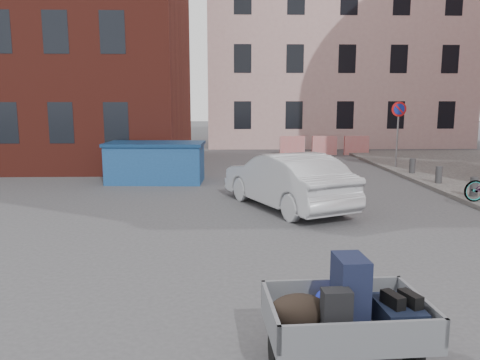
{
  "coord_description": "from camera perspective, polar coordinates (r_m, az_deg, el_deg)",
  "views": [
    {
      "loc": [
        -1.0,
        -9.34,
        2.74
      ],
      "look_at": [
        -0.69,
        0.52,
        1.1
      ],
      "focal_mm": 35.0,
      "sensor_mm": 36.0,
      "label": 1
    }
  ],
  "objects": [
    {
      "name": "building_pink",
      "position": [
        32.4,
        11.2,
        16.84
      ],
      "size": [
        16.0,
        8.0,
        14.0
      ],
      "primitive_type": "cube",
      "color": "#C29895",
      "rests_on": "ground"
    },
    {
      "name": "bollards",
      "position": [
        14.73,
        26.63,
        -0.73
      ],
      "size": [
        0.22,
        9.02,
        0.55
      ],
      "color": "#3A3A3D",
      "rests_on": "sidewalk"
    },
    {
      "name": "dumpster",
      "position": [
        16.41,
        -10.23,
        2.15
      ],
      "size": [
        3.39,
        1.87,
        1.39
      ],
      "rotation": [
        0.0,
        0.0,
        -0.05
      ],
      "color": "navy",
      "rests_on": "ground"
    },
    {
      "name": "trailer",
      "position": [
        5.08,
        12.66,
        -15.67
      ],
      "size": [
        1.66,
        1.84,
        1.2
      ],
      "rotation": [
        0.0,
        0.0,
        0.06
      ],
      "color": "black",
      "rests_on": "ground"
    },
    {
      "name": "no_parking_sign",
      "position": [
        20.1,
        18.74,
        6.88
      ],
      "size": [
        0.6,
        0.09,
        2.65
      ],
      "color": "gray",
      "rests_on": "sidewalk"
    },
    {
      "name": "ground",
      "position": [
        9.79,
        4.18,
        -6.84
      ],
      "size": [
        120.0,
        120.0,
        0.0
      ],
      "primitive_type": "plane",
      "color": "#38383A",
      "rests_on": "ground"
    },
    {
      "name": "building_brick",
      "position": [
        24.11,
        -22.4,
        18.95
      ],
      "size": [
        12.0,
        10.0,
        14.0
      ],
      "primitive_type": "cube",
      "color": "#591E16",
      "rests_on": "ground"
    },
    {
      "name": "barriers",
      "position": [
        24.99,
        10.26,
        4.16
      ],
      "size": [
        4.7,
        0.18,
        1.0
      ],
      "color": "red",
      "rests_on": "ground"
    },
    {
      "name": "silver_car",
      "position": [
        12.28,
        5.62,
        -0.03
      ],
      "size": [
        3.25,
        4.67,
        1.46
      ],
      "primitive_type": "imported",
      "rotation": [
        0.0,
        0.0,
        3.57
      ],
      "color": "#B0B2B8",
      "rests_on": "ground"
    }
  ]
}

